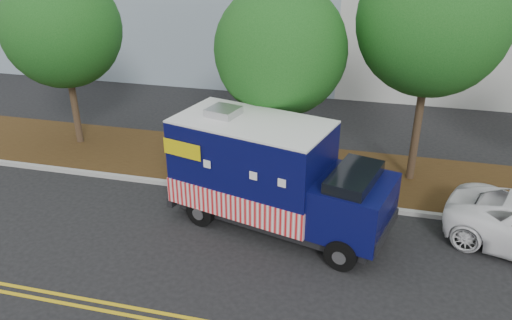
# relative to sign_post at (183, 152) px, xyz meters

# --- Properties ---
(ground) EXTENTS (120.00, 120.00, 0.00)m
(ground) POSITION_rel_sign_post_xyz_m (2.08, -1.60, -1.20)
(ground) COLOR black
(ground) RESTS_ON ground
(curb) EXTENTS (120.00, 0.18, 0.15)m
(curb) POSITION_rel_sign_post_xyz_m (2.08, -0.20, -1.12)
(curb) COLOR #9E9E99
(curb) RESTS_ON ground
(mulch_strip) EXTENTS (120.00, 4.00, 0.15)m
(mulch_strip) POSITION_rel_sign_post_xyz_m (2.08, 1.90, -1.12)
(mulch_strip) COLOR #321F0D
(mulch_strip) RESTS_ON ground
(centerline_near) EXTENTS (120.00, 0.10, 0.01)m
(centerline_near) POSITION_rel_sign_post_xyz_m (2.08, -6.05, -1.19)
(centerline_near) COLOR gold
(centerline_near) RESTS_ON ground
(tree_a) EXTENTS (4.32, 4.32, 6.80)m
(tree_a) POSITION_rel_sign_post_xyz_m (-5.33, 2.14, 3.43)
(tree_a) COLOR #38281C
(tree_a) RESTS_ON ground
(tree_b) EXTENTS (4.22, 4.22, 6.65)m
(tree_b) POSITION_rel_sign_post_xyz_m (3.03, 1.23, 3.33)
(tree_b) COLOR #38281C
(tree_b) RESTS_ON ground
(tree_c) EXTENTS (4.62, 4.62, 7.79)m
(tree_c) POSITION_rel_sign_post_xyz_m (7.53, 2.06, 4.27)
(tree_c) COLOR #38281C
(tree_c) RESTS_ON ground
(sign_post) EXTENTS (0.06, 0.06, 2.40)m
(sign_post) POSITION_rel_sign_post_xyz_m (0.00, 0.00, 0.00)
(sign_post) COLOR #473828
(sign_post) RESTS_ON ground
(food_truck) EXTENTS (6.80, 3.89, 3.39)m
(food_truck) POSITION_rel_sign_post_xyz_m (3.34, -1.67, 0.34)
(food_truck) COLOR black
(food_truck) RESTS_ON ground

